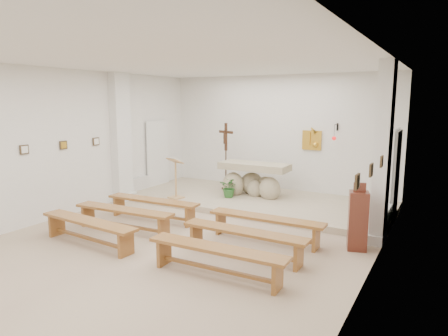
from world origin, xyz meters
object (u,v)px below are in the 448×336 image
Objects in this scene: bench_left_second at (124,214)px; bench_right_third at (217,254)px; donation_pedestal at (358,220)px; bench_right_second at (244,237)px; bench_right_front at (266,223)px; bench_left_front at (153,204)px; altar at (253,182)px; bench_left_third at (89,226)px; lectern at (175,178)px; crucifix_stand at (226,151)px.

bench_left_second is 1.00× the size of bench_right_third.
bench_right_second is at bearing -156.36° from donation_pedestal.
donation_pedestal reaches higher than bench_right_front.
bench_left_front is at bearing 179.14° from bench_right_front.
donation_pedestal reaches higher than bench_right_second.
bench_right_second and bench_right_third have the same top height.
bench_left_second is at bearing -179.58° from bench_right_second.
bench_right_second is 1.00× the size of bench_right_third.
bench_right_third is (0.00, -1.90, 0.00)m from bench_right_front.
bench_right_front is (1.64, -2.85, -0.16)m from altar.
bench_left_second is at bearing -179.05° from donation_pedestal.
altar is at bearing 107.39° from bench_right_third.
bench_right_front is at bearing 178.52° from donation_pedestal.
bench_right_third is (2.86, 0.00, 0.00)m from bench_left_third.
bench_right_second is 3.02m from bench_left_third.
lectern is 1.58m from bench_left_front.
bench_right_third is (2.86, -1.90, 0.00)m from bench_left_front.
donation_pedestal reaches higher than altar.
bench_right_front is at bearing -10.00° from lectern.
bench_left_third is (-0.15, -5.08, -0.91)m from crucifix_stand.
lectern is at bearing 96.46° from bench_left_second.
bench_right_second is at bearing -21.13° from bench_left_front.
lectern is at bearing -141.14° from altar.
bench_left_second is 0.95m from bench_left_third.
bench_right_second is at bearing -67.38° from altar.
altar reaches higher than bench_right_second.
bench_left_third is at bearing -93.79° from bench_left_second.
bench_right_front is (2.86, 0.00, 0.00)m from bench_left_front.
donation_pedestal is 2.87m from bench_right_third.
bench_right_front is (2.71, -3.18, -0.91)m from crucifix_stand.
bench_left_second is (-0.15, -4.13, -0.91)m from crucifix_stand.
bench_right_front is (-1.67, -0.43, -0.19)m from donation_pedestal.
bench_left_front is (0.44, -1.48, -0.34)m from lectern.
bench_left_second is (-1.22, -3.80, -0.16)m from altar.
bench_right_front and bench_right_third have the same top height.
bench_left_front is 1.00× the size of bench_right_third.
bench_right_third is (0.00, -0.95, 0.00)m from bench_right_second.
lectern is 3.64m from bench_right_front.
altar is at bearing 119.03° from bench_right_front.
crucifix_stand reaches higher than bench_left_front.
bench_right_second is at bearing 22.01° from bench_left_third.
bench_right_front is 1.00× the size of bench_right_third.
crucifix_stand reaches higher than bench_left_second.
bench_right_third is (2.71, -5.08, -0.91)m from crucifix_stand.
lectern is at bearing 132.71° from bench_right_third.
donation_pedestal is (3.31, -2.42, 0.03)m from altar.
bench_right_third is at bearing -36.34° from bench_left_front.
donation_pedestal is 4.56m from bench_left_front.
crucifix_stand reaches higher than bench_right_front.
bench_left_second is at bearing -108.55° from altar.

